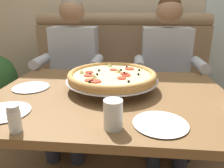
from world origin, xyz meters
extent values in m
cube|color=#937556|center=(0.00, 0.81, 0.23)|extent=(1.78, 0.60, 0.46)
cube|color=#937556|center=(0.00, 1.20, 0.69)|extent=(1.78, 0.18, 0.65)
cylinder|color=#937556|center=(0.00, 1.20, 1.06)|extent=(1.78, 0.14, 0.14)
cube|color=brown|center=(0.00, 0.00, 0.70)|extent=(1.29, 0.94, 0.04)
cylinder|color=black|center=(-0.58, 0.40, 0.34)|extent=(0.06, 0.06, 0.68)
cylinder|color=black|center=(0.58, 0.40, 0.34)|extent=(0.06, 0.06, 0.68)
cube|color=#2D3342|center=(-0.40, 0.56, 0.54)|extent=(0.34, 0.40, 0.15)
cylinder|color=#2D3342|center=(-0.50, 0.31, 0.23)|extent=(0.11, 0.11, 0.46)
cylinder|color=#2D3342|center=(-0.30, 0.31, 0.23)|extent=(0.11, 0.11, 0.46)
cube|color=#B2B7C1|center=(-0.40, 0.78, 0.74)|extent=(0.40, 0.22, 0.56)
cylinder|color=#B2B7C1|center=(-0.63, 0.56, 0.76)|extent=(0.08, 0.28, 0.08)
cylinder|color=#B2B7C1|center=(-0.17, 0.56, 0.76)|extent=(0.08, 0.28, 0.08)
sphere|color=#997051|center=(-0.40, 0.76, 1.15)|extent=(0.21, 0.21, 0.21)
sphere|color=gray|center=(-0.40, 0.77, 1.18)|extent=(0.19, 0.19, 0.19)
cube|color=#2D3342|center=(0.40, 0.56, 0.54)|extent=(0.34, 0.40, 0.15)
cylinder|color=#2D3342|center=(0.30, 0.31, 0.23)|extent=(0.11, 0.11, 0.46)
cylinder|color=#2D3342|center=(0.50, 0.31, 0.23)|extent=(0.11, 0.11, 0.46)
cube|color=#B2B7C1|center=(0.40, 0.78, 0.74)|extent=(0.40, 0.22, 0.56)
cylinder|color=#B2B7C1|center=(0.17, 0.56, 0.76)|extent=(0.08, 0.28, 0.08)
cylinder|color=#B2B7C1|center=(0.63, 0.56, 0.76)|extent=(0.08, 0.28, 0.08)
sphere|color=#997051|center=(0.40, 0.76, 1.15)|extent=(0.21, 0.21, 0.21)
sphere|color=#472D19|center=(0.40, 0.77, 1.18)|extent=(0.19, 0.19, 0.19)
cylinder|color=silver|center=(0.00, -0.06, 0.75)|extent=(0.01, 0.01, 0.06)
cylinder|color=silver|center=(-0.12, 0.15, 0.75)|extent=(0.01, 0.01, 0.06)
cylinder|color=silver|center=(0.12, 0.15, 0.75)|extent=(0.01, 0.01, 0.06)
torus|color=silver|center=(0.00, 0.08, 0.77)|extent=(0.29, 0.29, 0.01)
cylinder|color=silver|center=(0.00, 0.08, 0.78)|extent=(0.53, 0.53, 0.00)
cylinder|color=tan|center=(0.00, 0.08, 0.79)|extent=(0.50, 0.50, 0.02)
torus|color=tan|center=(0.00, 0.08, 0.81)|extent=(0.51, 0.51, 0.03)
cylinder|color=beige|center=(0.00, 0.08, 0.80)|extent=(0.44, 0.44, 0.01)
cylinder|color=red|center=(-0.07, -0.06, 0.81)|extent=(0.06, 0.06, 0.01)
cylinder|color=red|center=(0.06, 0.01, 0.81)|extent=(0.05, 0.05, 0.01)
cylinder|color=red|center=(0.10, 0.20, 0.81)|extent=(0.06, 0.06, 0.01)
cylinder|color=red|center=(-0.13, 0.04, 0.81)|extent=(0.05, 0.05, 0.01)
cylinder|color=red|center=(0.07, 0.09, 0.81)|extent=(0.05, 0.05, 0.01)
cylinder|color=red|center=(0.00, 0.17, 0.81)|extent=(0.05, 0.05, 0.01)
cylinder|color=red|center=(0.08, 0.06, 0.81)|extent=(0.05, 0.05, 0.01)
cylinder|color=red|center=(-0.11, -0.05, 0.81)|extent=(0.05, 0.05, 0.01)
cylinder|color=red|center=(-0.14, 0.10, 0.81)|extent=(0.05, 0.05, 0.01)
sphere|color=black|center=(-0.08, 0.06, 0.82)|extent=(0.01, 0.01, 0.01)
sphere|color=black|center=(-0.10, -0.08, 0.82)|extent=(0.01, 0.01, 0.01)
sphere|color=black|center=(0.16, 0.17, 0.82)|extent=(0.01, 0.01, 0.01)
sphere|color=black|center=(0.07, 0.10, 0.82)|extent=(0.01, 0.01, 0.01)
sphere|color=black|center=(-0.10, 0.02, 0.82)|extent=(0.01, 0.01, 0.01)
sphere|color=black|center=(-0.08, 0.14, 0.82)|extent=(0.01, 0.01, 0.01)
sphere|color=black|center=(0.10, -0.06, 0.82)|extent=(0.01, 0.01, 0.01)
sphere|color=black|center=(0.05, 0.16, 0.82)|extent=(0.01, 0.01, 0.01)
sphere|color=black|center=(-0.12, 0.05, 0.82)|extent=(0.01, 0.01, 0.01)
sphere|color=black|center=(0.15, 0.08, 0.82)|extent=(0.01, 0.01, 0.01)
sphere|color=black|center=(0.08, 0.23, 0.82)|extent=(0.01, 0.01, 0.01)
cone|color=#CCC675|center=(0.03, 0.12, 0.82)|extent=(0.04, 0.04, 0.02)
cone|color=#CCC675|center=(-0.18, 0.08, 0.82)|extent=(0.04, 0.04, 0.02)
cone|color=#CCC675|center=(-0.09, 0.00, 0.82)|extent=(0.04, 0.04, 0.02)
cone|color=#CCC675|center=(-0.03, 0.26, 0.82)|extent=(0.04, 0.04, 0.02)
cylinder|color=white|center=(-0.32, -0.42, 0.77)|extent=(0.05, 0.05, 0.09)
cylinder|color=#4C6633|center=(-0.32, -0.42, 0.75)|extent=(0.04, 0.04, 0.06)
cylinder|color=silver|center=(-0.32, -0.42, 0.82)|extent=(0.04, 0.04, 0.02)
cylinder|color=white|center=(0.23, -0.31, 0.73)|extent=(0.16, 0.16, 0.01)
cone|color=white|center=(0.23, -0.31, 0.73)|extent=(0.22, 0.22, 0.01)
cylinder|color=white|center=(-0.45, -0.27, 0.73)|extent=(0.16, 0.16, 0.01)
cone|color=white|center=(-0.45, -0.27, 0.73)|extent=(0.23, 0.23, 0.01)
cylinder|color=white|center=(-0.48, 0.05, 0.73)|extent=(0.15, 0.15, 0.01)
cone|color=white|center=(-0.48, 0.05, 0.73)|extent=(0.21, 0.21, 0.01)
cylinder|color=silver|center=(0.05, -0.36, 0.78)|extent=(0.08, 0.08, 0.12)
cylinder|color=#4C2814|center=(0.05, -0.36, 0.75)|extent=(0.06, 0.06, 0.05)
cylinder|color=black|center=(1.45, 2.25, 0.22)|extent=(0.02, 0.02, 0.44)
cylinder|color=black|center=(1.27, 2.07, 0.22)|extent=(0.02, 0.02, 0.44)
cylinder|color=brown|center=(-1.30, 1.00, 0.11)|extent=(0.24, 0.24, 0.22)
ellipsoid|color=#336B33|center=(-1.30, 1.00, 0.44)|extent=(0.36, 0.36, 0.52)
camera|label=1|loc=(0.11, -1.09, 1.16)|focal=34.38mm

